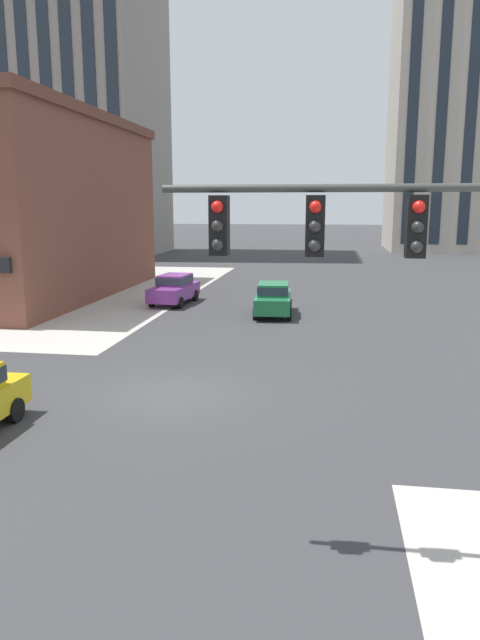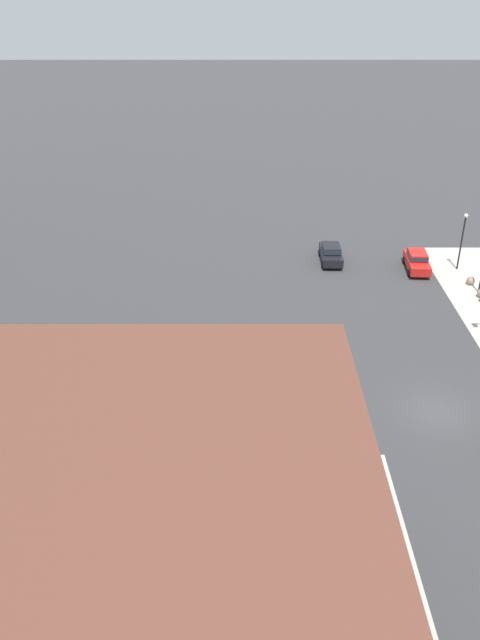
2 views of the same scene
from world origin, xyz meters
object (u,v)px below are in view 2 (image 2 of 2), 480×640
(car_parked_curb, at_px, (417,260))
(street_lamp_corner_far, at_px, (463,235))
(car_main_northbound_far, at_px, (331,253))
(bollard_sphere_curb_e, at_px, (471,281))
(car_cross_westbound, at_px, (219,383))
(car_main_southbound_far, at_px, (167,445))

(car_parked_curb, bearing_deg, street_lamp_corner_far, -87.17)
(car_parked_curb, bearing_deg, car_main_northbound_far, 76.75)
(car_parked_curb, bearing_deg, bollard_sphere_curb_e, -127.42)
(bollard_sphere_curb_e, bearing_deg, car_parked_curb, 52.58)
(car_main_northbound_far, height_order, car_parked_curb, same)
(car_cross_westbound, distance_m, car_parked_curb, 25.57)
(car_main_northbound_far, relative_size, car_main_southbound_far, 0.98)
(street_lamp_corner_far, bearing_deg, car_main_southbound_far, 137.25)
(car_main_northbound_far, xyz_separation_m, car_main_southbound_far, (-26.85, 12.29, 0.00))
(street_lamp_corner_far, xyz_separation_m, car_main_northbound_far, (1.56, 11.10, -2.35))
(car_main_northbound_far, height_order, car_main_southbound_far, same)
(bollard_sphere_curb_e, xyz_separation_m, car_main_northbound_far, (4.73, 11.30, 0.57))
(car_main_southbound_far, bearing_deg, street_lamp_corner_far, -42.75)
(street_lamp_corner_far, height_order, car_main_southbound_far, street_lamp_corner_far)
(car_main_northbound_far, bearing_deg, car_cross_westbound, 155.37)
(car_main_northbound_far, bearing_deg, car_main_southbound_far, 155.41)
(car_main_northbound_far, relative_size, car_parked_curb, 0.98)
(street_lamp_corner_far, distance_m, car_parked_curb, 4.39)
(bollard_sphere_curb_e, xyz_separation_m, street_lamp_corner_far, (3.18, 0.20, 2.91))
(bollard_sphere_curb_e, bearing_deg, car_cross_westbound, 127.72)
(car_main_southbound_far, xyz_separation_m, car_cross_westbound, (5.97, -2.71, 0.00))
(bollard_sphere_curb_e, height_order, car_main_northbound_far, car_main_northbound_far)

